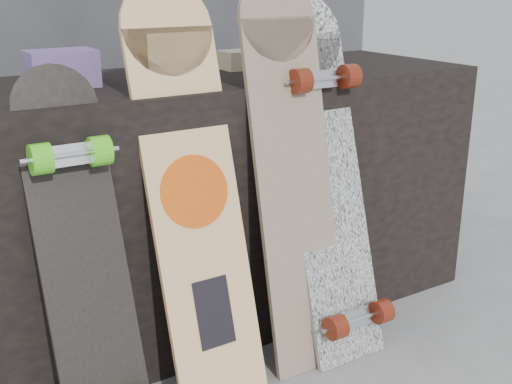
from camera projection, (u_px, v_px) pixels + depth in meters
ground at (317, 372)px, 1.86m from camera, size 60.00×60.00×0.00m
vendor_table at (230, 194)px, 2.13m from camera, size 1.60×0.60×0.80m
merch_box_purple at (62, 69)px, 1.74m from camera, size 0.18×0.12×0.10m
merch_box_small at (304, 47)px, 2.19m from camera, size 0.14×0.14×0.12m
merch_box_flat at (253, 59)px, 2.12m from camera, size 0.22×0.10×0.06m
longboard_geisha at (192, 185)px, 1.66m from camera, size 0.25×0.34×1.09m
longboard_celtic at (292, 165)px, 1.79m from camera, size 0.24×0.25×1.10m
longboard_cascadia at (328, 175)px, 1.86m from camera, size 0.24×0.37×1.05m
skateboard_dark at (84, 258)px, 1.50m from camera, size 0.20×0.36×0.90m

